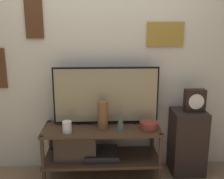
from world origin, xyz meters
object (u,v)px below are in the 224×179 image
object	(u,v)px
candle_jar	(67,127)
vase_tall_ceramic	(103,115)
vase_slim_bronze	(121,120)
vase_wide_bowl	(149,125)
mantel_clock	(195,100)
television	(106,95)

from	to	relation	value
candle_jar	vase_tall_ceramic	bearing A→B (deg)	14.40
vase_slim_bronze	vase_wide_bowl	size ratio (longest dim) A/B	1.12
vase_slim_bronze	mantel_clock	size ratio (longest dim) A/B	0.87
candle_jar	vase_wide_bowl	bearing A→B (deg)	3.75
vase_slim_bronze	vase_tall_ceramic	bearing A→B (deg)	163.22
vase_tall_ceramic	vase_slim_bronze	world-z (taller)	vase_tall_ceramic
vase_wide_bowl	vase_slim_bronze	bearing A→B (deg)	-176.83
television	mantel_clock	bearing A→B (deg)	-3.07
vase_tall_ceramic	vase_wide_bowl	xyz separation A→B (m)	(0.48, -0.04, -0.11)
candle_jar	mantel_clock	xyz separation A→B (m)	(1.37, 0.18, 0.21)
vase_wide_bowl	mantel_clock	distance (m)	0.58
television	vase_slim_bronze	size ratio (longest dim) A/B	5.31
candle_jar	vase_slim_bronze	bearing A→B (deg)	4.06
television	vase_tall_ceramic	world-z (taller)	television
television	vase_tall_ceramic	bearing A→B (deg)	-105.67
mantel_clock	vase_wide_bowl	bearing A→B (deg)	-166.64
television	mantel_clock	xyz separation A→B (m)	(0.97, -0.05, -0.06)
television	vase_tall_ceramic	size ratio (longest dim) A/B	3.84
vase_slim_bronze	vase_wide_bowl	distance (m)	0.31
candle_jar	mantel_clock	size ratio (longest dim) A/B	0.49
vase_tall_ceramic	candle_jar	world-z (taller)	vase_tall_ceramic
vase_slim_bronze	candle_jar	bearing A→B (deg)	-175.94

